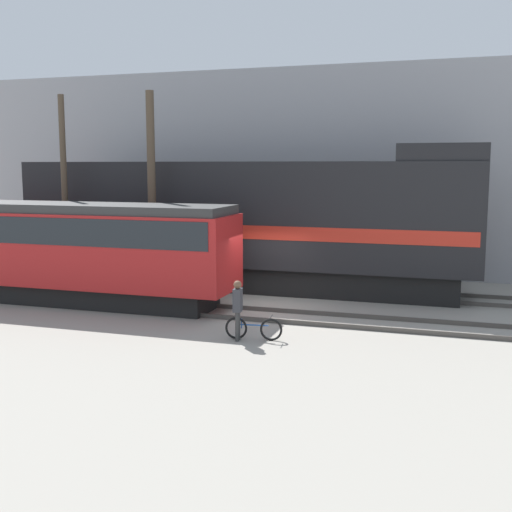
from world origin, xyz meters
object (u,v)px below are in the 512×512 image
at_px(utility_pole_center, 65,193).
at_px(freight_locomotive, 245,222).
at_px(streetcar, 64,246).
at_px(utility_pole_right, 152,194).
at_px(bicycle, 254,329).
at_px(person, 238,304).

bearing_deg(utility_pole_center, freight_locomotive, 18.62).
xyz_separation_m(streetcar, utility_pole_right, (2.32, 2.23, 1.74)).
xyz_separation_m(freight_locomotive, utility_pole_right, (-2.88, -2.23, 1.15)).
relative_size(freight_locomotive, bicycle, 11.21).
bearing_deg(utility_pole_center, person, -30.11).
height_order(freight_locomotive, utility_pole_center, utility_pole_center).
bearing_deg(utility_pole_right, utility_pole_center, 180.00).
xyz_separation_m(person, utility_pole_center, (-8.90, 5.16, 2.71)).
bearing_deg(bicycle, utility_pole_right, 138.30).
bearing_deg(utility_pole_right, freight_locomotive, 37.71).
bearing_deg(utility_pole_center, utility_pole_right, 0.00).
height_order(freight_locomotive, person, freight_locomotive).
distance_m(streetcar, utility_pole_center, 3.16).
height_order(freight_locomotive, utility_pole_right, utility_pole_right).
relative_size(freight_locomotive, utility_pole_center, 2.40).
height_order(streetcar, bicycle, streetcar).
bearing_deg(streetcar, person, -21.39).
distance_m(bicycle, person, 0.83).
bearing_deg(utility_pole_right, person, -44.96).
distance_m(bicycle, utility_pole_right, 8.19).
bearing_deg(utility_pole_center, bicycle, -28.06).
height_order(freight_locomotive, streetcar, freight_locomotive).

